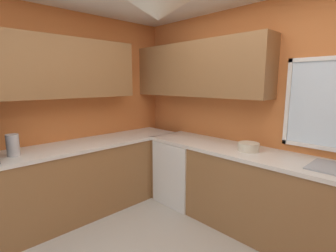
# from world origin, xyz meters

# --- Properties ---
(room_shell) EXTENTS (3.99, 3.43, 2.57)m
(room_shell) POSITION_xyz_m (-0.38, 0.47, 1.72)
(room_shell) COLOR #D17238
(room_shell) RESTS_ON ground_plane
(counter_run_left) EXTENTS (0.65, 3.04, 0.89)m
(counter_run_left) POSITION_xyz_m (-1.63, 0.00, 0.45)
(counter_run_left) COLOR olive
(counter_run_left) RESTS_ON ground_plane
(counter_run_back) EXTENTS (3.08, 0.65, 0.89)m
(counter_run_back) POSITION_xyz_m (0.21, 1.35, 0.45)
(counter_run_back) COLOR olive
(counter_run_back) RESTS_ON ground_plane
(dishwasher) EXTENTS (0.60, 0.60, 0.85)m
(dishwasher) POSITION_xyz_m (-0.97, 1.32, 0.42)
(dishwasher) COLOR white
(dishwasher) RESTS_ON ground_plane
(kettle) EXTENTS (0.12, 0.12, 0.22)m
(kettle) POSITION_xyz_m (-1.61, -0.55, 1.01)
(kettle) COLOR #B7B7BC
(kettle) RESTS_ON counter_run_left
(bowl) EXTENTS (0.23, 0.23, 0.09)m
(bowl) POSITION_xyz_m (-0.04, 1.35, 0.94)
(bowl) COLOR beige
(bowl) RESTS_ON counter_run_back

